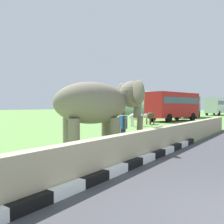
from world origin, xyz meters
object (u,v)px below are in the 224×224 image
object	(u,v)px
person_handler	(123,126)
cow_mid	(137,117)
cow_near	(150,116)
elephant	(100,104)
bus_white	(217,105)
bus_teal	(190,105)
bus_red	(173,104)

from	to	relation	value
person_handler	cow_mid	world-z (taller)	person_handler
person_handler	cow_mid	bearing A→B (deg)	25.61
cow_near	cow_mid	bearing A→B (deg)	-178.68
elephant	cow_mid	bearing A→B (deg)	21.73
cow_mid	elephant	bearing A→B (deg)	-158.27
bus_white	cow_near	distance (m)	30.99
elephant	bus_white	world-z (taller)	bus_white
cow_near	bus_teal	bearing A→B (deg)	4.07
person_handler	cow_near	size ratio (longest dim) A/B	0.88
bus_teal	cow_mid	world-z (taller)	bus_teal
elephant	bus_teal	world-z (taller)	bus_teal
elephant	bus_red	bearing A→B (deg)	12.72
person_handler	cow_mid	size ratio (longest dim) A/B	0.92
bus_teal	cow_mid	size ratio (longest dim) A/B	4.65
bus_red	cow_mid	xyz separation A→B (m)	(-9.54, -0.19, -1.21)
person_handler	cow_near	world-z (taller)	person_handler
bus_white	bus_teal	bearing A→B (deg)	174.92
person_handler	bus_teal	world-z (taller)	bus_teal
bus_red	bus_white	distance (m)	24.27
bus_white	cow_near	world-z (taller)	bus_white
bus_red	bus_teal	xyz separation A→B (m)	(10.35, 1.09, -0.00)
person_handler	bus_teal	distance (m)	30.43
bus_red	cow_near	size ratio (longest dim) A/B	4.47
person_handler	bus_white	world-z (taller)	bus_white
person_handler	bus_red	world-z (taller)	bus_red
bus_white	person_handler	bearing A→B (deg)	-173.74
cow_near	bus_red	bearing A→B (deg)	1.04
bus_teal	bus_white	world-z (taller)	same
bus_red	elephant	bearing A→B (deg)	-167.28
elephant	cow_near	xyz separation A→B (m)	(14.22, 4.60, -1.05)
person_handler	cow_near	bearing A→B (deg)	20.70
elephant	cow_mid	xyz separation A→B (m)	(11.38, 4.53, -1.05)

